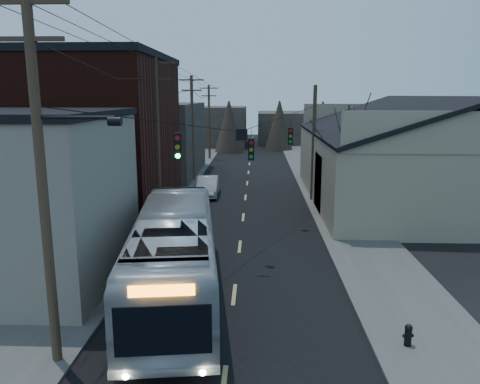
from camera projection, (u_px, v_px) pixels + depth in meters
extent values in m
cube|color=black|center=(247.00, 187.00, 40.11)|extent=(9.00, 110.00, 0.02)
cube|color=#474744|center=(171.00, 186.00, 40.33)|extent=(4.00, 110.00, 0.12)
cube|color=#474744|center=(323.00, 187.00, 39.86)|extent=(4.00, 110.00, 0.12)
cube|color=gray|center=(16.00, 202.00, 19.17)|extent=(8.00, 8.00, 7.00)
cube|color=black|center=(86.00, 140.00, 29.67)|extent=(10.00, 12.00, 10.00)
cube|color=#332D29|center=(151.00, 140.00, 45.61)|extent=(9.00, 14.00, 7.00)
cube|color=gray|center=(422.00, 169.00, 34.24)|extent=(16.00, 20.00, 5.00)
cube|color=black|center=(370.00, 116.00, 33.61)|extent=(8.16, 20.60, 2.86)
cube|color=#332D29|center=(214.00, 126.00, 73.96)|extent=(10.00, 12.00, 6.00)
cube|color=#332D29|center=(294.00, 127.00, 78.49)|extent=(12.00, 14.00, 5.00)
cone|color=black|center=(347.00, 163.00, 29.36)|extent=(0.40, 0.40, 7.20)
cylinder|color=#382B1E|center=(43.00, 189.00, 12.80)|extent=(0.28, 0.28, 10.50)
cube|color=#382B1E|center=(26.00, 2.00, 11.82)|extent=(2.20, 0.12, 0.12)
cylinder|color=#382B1E|center=(158.00, 143.00, 27.53)|extent=(0.28, 0.28, 10.00)
cube|color=#382B1E|center=(155.00, 63.00, 26.60)|extent=(2.20, 0.12, 0.12)
cylinder|color=#382B1E|center=(192.00, 129.00, 42.26)|extent=(0.28, 0.28, 9.50)
cube|color=#382B1E|center=(191.00, 80.00, 41.37)|extent=(2.20, 0.12, 0.12)
cylinder|color=#382B1E|center=(209.00, 123.00, 56.99)|extent=(0.28, 0.28, 9.00)
cube|color=#382B1E|center=(209.00, 88.00, 56.15)|extent=(2.20, 0.12, 0.12)
cylinder|color=#382B1E|center=(314.00, 144.00, 34.17)|extent=(0.28, 0.28, 8.50)
cube|color=black|center=(178.00, 147.00, 16.96)|extent=(0.28, 0.20, 1.00)
cube|color=black|center=(251.00, 149.00, 21.39)|extent=(0.28, 0.20, 1.00)
cube|color=black|center=(290.00, 136.00, 27.16)|extent=(0.28, 0.20, 1.00)
imported|color=#AAB0B6|center=(175.00, 254.00, 18.15)|extent=(4.47, 12.81, 3.49)
imported|color=#A6A8AD|center=(208.00, 186.00, 36.72)|extent=(1.78, 4.65, 1.51)
cylinder|color=black|center=(408.00, 337.00, 14.55)|extent=(0.22, 0.22, 0.56)
sphere|color=black|center=(409.00, 328.00, 14.49)|extent=(0.24, 0.24, 0.24)
cylinder|color=black|center=(408.00, 336.00, 14.54)|extent=(0.34, 0.16, 0.11)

